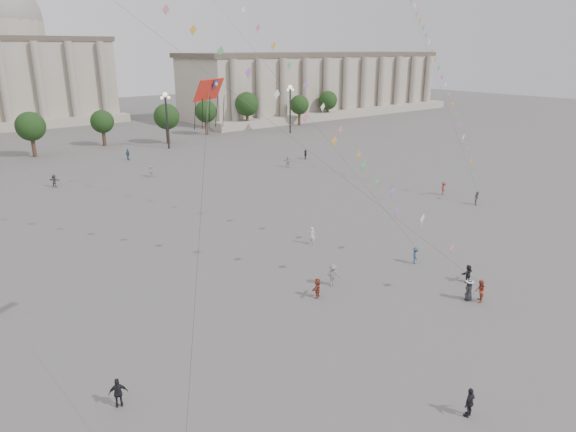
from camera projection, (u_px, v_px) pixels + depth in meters
ground at (408, 311)px, 37.96m from camera, size 360.00×360.00×0.00m
hall_east at (319, 84)px, 149.47m from camera, size 84.00×26.22×17.20m
hall_central at (5, 65)px, 129.51m from camera, size 48.30×34.30×35.50m
tree_row at (72, 123)px, 94.22m from camera, size 137.12×5.12×8.00m
lamp_post_mid_east at (166, 110)px, 96.54m from camera, size 2.00×0.90×10.65m
lamp_post_far_east at (290, 100)px, 114.30m from camera, size 2.00×0.90×10.65m
person_crowd_0 at (128, 155)px, 88.43m from camera, size 1.21×0.99×1.93m
person_crowd_3 at (468, 274)px, 42.37m from camera, size 1.42×0.48×1.52m
person_crowd_4 at (151, 171)px, 76.97m from camera, size 1.21×1.70×1.77m
person_crowd_6 at (333, 275)px, 41.63m from camera, size 1.40×1.13×1.90m
person_crowd_7 at (288, 162)px, 83.13m from camera, size 1.69×1.48×1.85m
person_crowd_8 at (444, 188)px, 67.55m from camera, size 1.24×1.25×1.73m
person_crowd_9 at (305, 154)px, 89.29m from camera, size 1.31×1.46×1.61m
person_crowd_12 at (54, 181)px, 71.27m from camera, size 1.52×1.61×1.81m
person_crowd_13 at (312, 236)px, 50.53m from camera, size 0.75×0.78×1.79m
tourist_1 at (118, 393)px, 27.57m from camera, size 1.10×0.76×1.73m
tourist_2 at (317, 288)px, 39.75m from camera, size 1.51×1.16×1.60m
tourist_4 at (470, 402)px, 26.85m from camera, size 1.04×0.55×1.70m
kite_flyer_0 at (480, 291)px, 39.02m from camera, size 1.10×1.06×1.79m
kite_flyer_1 at (415, 255)px, 46.02m from camera, size 1.09×1.12×1.54m
kite_flyer_2 at (477, 198)px, 63.26m from camera, size 1.03×0.99×1.67m
hat_person at (469, 290)px, 39.26m from camera, size 0.86×0.60×1.69m
dragon_kite at (209, 107)px, 24.98m from camera, size 4.27×4.47×17.87m
kite_train_east at (431, 50)px, 72.87m from camera, size 14.63×26.76×43.23m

